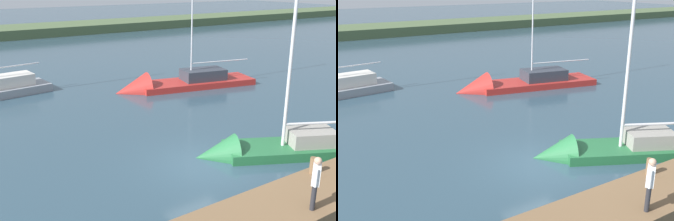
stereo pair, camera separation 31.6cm
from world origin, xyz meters
TOP-DOWN VIEW (x-y plane):
  - ground_plane at (0.00, 0.00)m, footprint 200.00×200.00m
  - dock_pier at (0.00, 4.37)m, footprint 18.34×2.24m
  - mooring_post_near at (-1.83, 3.58)m, footprint 0.23×0.23m
  - sailboat_inner_slip at (-3.02, 0.76)m, footprint 7.94×5.18m
  - sailboat_outer_mooring at (-5.38, -10.50)m, footprint 10.09×4.44m
  - person_on_dock at (0.02, 5.01)m, footprint 0.53×0.43m

SIDE VIEW (x-z plane):
  - ground_plane at x=0.00m, z-range 0.00..0.00m
  - sailboat_inner_slip at x=-3.02m, z-range -4.04..4.25m
  - sailboat_outer_mooring at x=-5.38m, z-range -5.84..6.07m
  - dock_pier at x=0.00m, z-range 0.00..0.66m
  - mooring_post_near at x=-1.83m, z-range 0.66..1.25m
  - person_on_dock at x=0.02m, z-range 0.78..2.41m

